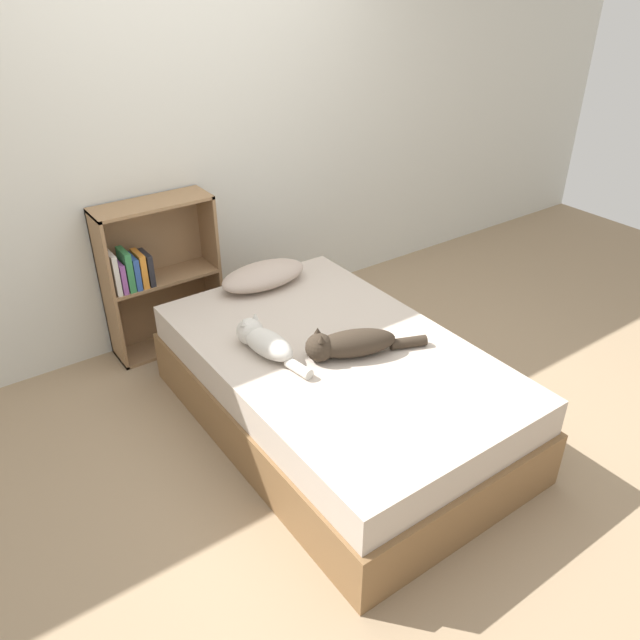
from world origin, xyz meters
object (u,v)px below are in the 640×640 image
object	(u,v)px
cat_light	(264,341)
bookshelf	(154,274)
pillow	(263,275)
bed	(336,388)
cat_dark	(349,344)

from	to	relation	value
cat_light	bookshelf	distance (m)	1.14
pillow	cat_light	distance (m)	0.73
cat_light	pillow	bearing A→B (deg)	-39.34
bed	cat_light	size ratio (longest dim) A/B	3.81
bed	cat_dark	size ratio (longest dim) A/B	3.25
bed	cat_dark	distance (m)	0.33
bed	bookshelf	world-z (taller)	bookshelf
bed	cat_dark	world-z (taller)	cat_dark
pillow	bed	bearing A→B (deg)	-93.99
cat_dark	bookshelf	size ratio (longest dim) A/B	0.62
bed	pillow	distance (m)	0.88
bed	cat_light	world-z (taller)	cat_light
bed	pillow	bearing A→B (deg)	86.01
pillow	cat_light	world-z (taller)	cat_light
bed	bookshelf	distance (m)	1.43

